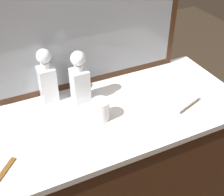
% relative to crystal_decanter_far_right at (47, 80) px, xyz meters
% --- Properties ---
extents(dresser, '(1.31, 0.60, 0.90)m').
position_rel_crystal_decanter_far_right_xyz_m(dresser, '(0.24, -0.23, -0.56)').
color(dresser, '#472816').
rests_on(dresser, ground_plane).
extents(dresser_mirror, '(1.03, 0.03, 0.68)m').
position_rel_crystal_decanter_far_right_xyz_m(dresser_mirror, '(0.24, 0.05, 0.23)').
color(dresser_mirror, '#472816').
rests_on(dresser_mirror, dresser).
extents(crystal_decanter_far_right, '(0.08, 0.08, 0.28)m').
position_rel_crystal_decanter_far_right_xyz_m(crystal_decanter_far_right, '(0.00, 0.00, 0.00)').
color(crystal_decanter_far_right, white).
rests_on(crystal_decanter_far_right, dresser).
extents(crystal_decanter_front, '(0.08, 0.08, 0.27)m').
position_rel_crystal_decanter_far_right_xyz_m(crystal_decanter_front, '(0.14, -0.08, -0.00)').
color(crystal_decanter_front, white).
rests_on(crystal_decanter_front, dresser).
extents(crystal_tumbler_rear, '(0.08, 0.08, 0.10)m').
position_rel_crystal_decanter_far_right_xyz_m(crystal_tumbler_rear, '(0.17, -0.25, -0.07)').
color(crystal_tumbler_rear, white).
rests_on(crystal_tumbler_rear, dresser).
extents(silver_brush_front, '(0.18, 0.11, 0.02)m').
position_rel_crystal_decanter_far_right_xyz_m(silver_brush_front, '(0.58, -0.33, -0.10)').
color(silver_brush_front, '#B7A88C').
rests_on(silver_brush_front, dresser).
extents(tortoiseshell_comb, '(0.10, 0.11, 0.01)m').
position_rel_crystal_decanter_far_right_xyz_m(tortoiseshell_comb, '(-0.28, -0.37, -0.11)').
color(tortoiseshell_comb, brown).
rests_on(tortoiseshell_comb, dresser).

